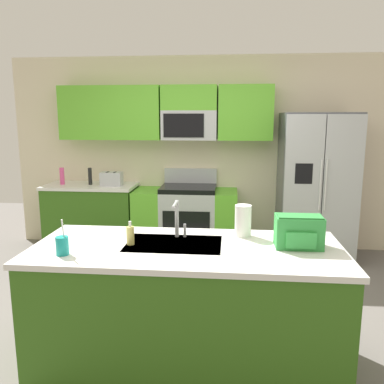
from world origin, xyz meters
TOP-DOWN VIEW (x-y plane):
  - ground_plane at (0.00, 0.00)m, footprint 9.00×9.00m
  - kitchen_wall_unit at (-0.14, 2.08)m, footprint 5.20×0.43m
  - back_counter at (-1.46, 1.80)m, footprint 1.22×0.63m
  - range_oven at (-0.16, 1.80)m, footprint 1.36×0.61m
  - refrigerator at (1.50, 1.73)m, footprint 0.90×0.76m
  - island_counter at (0.12, -0.66)m, footprint 2.18×0.92m
  - toaster at (-1.15, 1.75)m, footprint 0.28×0.16m
  - pepper_mill at (-1.46, 1.80)m, footprint 0.05×0.05m
  - bottle_pink at (-1.84, 1.78)m, footprint 0.06×0.06m
  - sink_faucet at (0.03, -0.47)m, footprint 0.08×0.21m
  - drink_cup_teal at (-0.68, -0.91)m, footprint 0.08×0.08m
  - soap_dispenser at (-0.28, -0.66)m, footprint 0.06×0.06m
  - paper_towel_roll at (0.52, -0.37)m, footprint 0.12×0.12m
  - backpack at (0.90, -0.60)m, footprint 0.32×0.22m

SIDE VIEW (x-z plane):
  - ground_plane at x=0.00m, z-range 0.00..0.00m
  - range_oven at x=-0.16m, z-range -0.11..0.99m
  - back_counter at x=-1.46m, z-range 0.00..0.90m
  - island_counter at x=0.12m, z-range 0.00..0.90m
  - refrigerator at x=1.50m, z-range 0.00..1.85m
  - drink_cup_teal at x=-0.68m, z-range 0.84..1.08m
  - soap_dispenser at x=-0.28m, z-range 0.88..1.05m
  - toaster at x=-1.15m, z-range 0.90..1.08m
  - bottle_pink at x=-1.84m, z-range 0.90..1.13m
  - pepper_mill at x=-1.46m, z-range 0.90..1.13m
  - backpack at x=0.90m, z-range 0.90..1.13m
  - paper_towel_roll at x=0.52m, z-range 0.90..1.14m
  - sink_faucet at x=0.03m, z-range 0.93..1.21m
  - kitchen_wall_unit at x=-0.14m, z-range 0.17..2.77m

